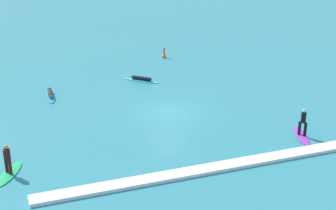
% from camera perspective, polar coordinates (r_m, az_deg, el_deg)
% --- Properties ---
extents(ground_plane, '(120.00, 120.00, 0.00)m').
position_cam_1_polar(ground_plane, '(34.17, -0.00, -0.78)').
color(ground_plane, teal).
rests_on(ground_plane, ground).
extents(surfer_on_blue_board, '(0.75, 3.12, 0.41)m').
position_cam_1_polar(surfer_on_blue_board, '(37.84, -13.06, 1.15)').
color(surfer_on_blue_board, '#1E8CD1').
rests_on(surfer_on_blue_board, ground_plane).
extents(surfer_on_teal_board, '(2.71, 2.53, 0.37)m').
position_cam_1_polar(surfer_on_teal_board, '(40.20, -3.03, 2.91)').
color(surfer_on_teal_board, '#33C6CC').
rests_on(surfer_on_teal_board, ground_plane).
extents(surfer_on_green_board, '(1.92, 2.76, 1.68)m').
position_cam_1_polar(surfer_on_green_board, '(27.59, -17.48, -6.62)').
color(surfer_on_green_board, '#23B266').
rests_on(surfer_on_green_board, ground_plane).
extents(surfer_on_purple_board, '(1.53, 2.84, 1.77)m').
position_cam_1_polar(surfer_on_purple_board, '(31.52, 14.83, -2.73)').
color(surfer_on_purple_board, purple).
rests_on(surfer_on_purple_board, ground_plane).
extents(marker_buoy, '(0.37, 0.37, 1.04)m').
position_cam_1_polar(marker_buoy, '(46.29, -0.44, 5.59)').
color(marker_buoy, '#E55119').
rests_on(marker_buoy, ground_plane).
extents(wave_crest, '(19.87, 0.90, 0.18)m').
position_cam_1_polar(wave_crest, '(27.22, 5.98, -6.90)').
color(wave_crest, white).
rests_on(wave_crest, ground_plane).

